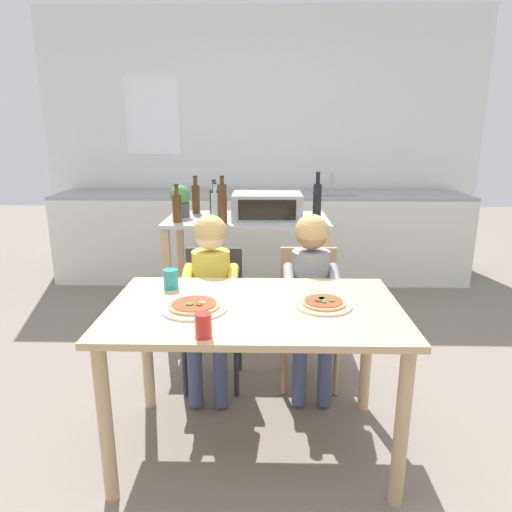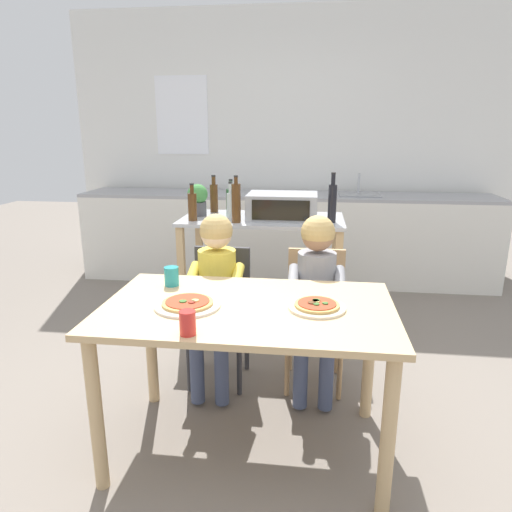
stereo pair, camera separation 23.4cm
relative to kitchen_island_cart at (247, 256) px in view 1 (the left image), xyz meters
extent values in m
plane|color=slate|center=(0.09, -0.17, -0.60)|extent=(12.21, 12.21, 0.00)
cube|color=white|center=(0.09, 1.72, 0.75)|extent=(4.59, 0.12, 2.70)
cube|color=white|center=(-1.05, 1.66, 1.05)|extent=(0.56, 0.01, 0.80)
cube|color=silver|center=(0.09, 1.31, -0.17)|extent=(4.13, 0.60, 0.86)
cube|color=#9E9EA3|center=(0.09, 1.31, 0.27)|extent=(4.13, 0.60, 0.03)
cube|color=gray|center=(0.81, 1.31, 0.28)|extent=(0.40, 0.33, 0.02)
cylinder|color=#B7BABF|center=(0.81, 1.43, 0.39)|extent=(0.02, 0.02, 0.20)
cube|color=#B7BABF|center=(0.00, 0.00, 0.28)|extent=(1.18, 0.61, 0.02)
cube|color=tan|center=(0.00, 0.00, -0.29)|extent=(1.09, 0.56, 0.02)
cube|color=tan|center=(-0.55, -0.26, -0.17)|extent=(0.05, 0.05, 0.86)
cube|color=tan|center=(0.55, -0.26, -0.17)|extent=(0.05, 0.05, 0.86)
cube|color=tan|center=(-0.55, 0.26, -0.17)|extent=(0.05, 0.05, 0.86)
cube|color=tan|center=(0.55, 0.26, -0.17)|extent=(0.05, 0.05, 0.86)
cube|color=#999BA0|center=(0.15, -0.01, 0.38)|extent=(0.50, 0.35, 0.18)
cube|color=black|center=(0.15, -0.19, 0.38)|extent=(0.40, 0.01, 0.14)
cylinder|color=black|center=(0.32, -0.20, 0.32)|extent=(0.02, 0.01, 0.02)
cylinder|color=#1E4723|center=(-0.24, 0.06, 0.39)|extent=(0.07, 0.07, 0.20)
cylinder|color=#1E4723|center=(-0.24, 0.06, 0.52)|extent=(0.03, 0.03, 0.06)
cylinder|color=black|center=(-0.24, 0.06, 0.55)|extent=(0.03, 0.03, 0.01)
cylinder|color=black|center=(0.50, -0.11, 0.42)|extent=(0.06, 0.06, 0.26)
cylinder|color=black|center=(0.50, -0.11, 0.59)|extent=(0.03, 0.03, 0.07)
cylinder|color=black|center=(0.50, -0.11, 0.63)|extent=(0.03, 0.03, 0.01)
cylinder|color=#4C2D14|center=(-0.16, -0.20, 0.42)|extent=(0.06, 0.06, 0.27)
cylinder|color=#4C2D14|center=(-0.16, -0.20, 0.58)|extent=(0.03, 0.03, 0.05)
cylinder|color=black|center=(-0.16, -0.20, 0.61)|extent=(0.03, 0.03, 0.01)
cylinder|color=#ADB7B2|center=(-0.23, -0.04, 0.38)|extent=(0.06, 0.06, 0.18)
cylinder|color=#ADB7B2|center=(-0.23, -0.04, 0.50)|extent=(0.03, 0.03, 0.07)
cylinder|color=black|center=(-0.23, -0.04, 0.55)|extent=(0.03, 0.03, 0.01)
cylinder|color=#4C2D14|center=(-0.40, 0.19, 0.40)|extent=(0.06, 0.06, 0.21)
cylinder|color=#4C2D14|center=(-0.40, 0.19, 0.53)|extent=(0.03, 0.03, 0.06)
cylinder|color=black|center=(-0.40, 0.19, 0.57)|extent=(0.03, 0.03, 0.01)
cylinder|color=#4C2D14|center=(-0.48, -0.17, 0.38)|extent=(0.06, 0.06, 0.19)
cylinder|color=#4C2D14|center=(-0.48, -0.17, 0.51)|extent=(0.03, 0.03, 0.06)
cylinder|color=black|center=(-0.48, -0.17, 0.55)|extent=(0.03, 0.03, 0.01)
cylinder|color=#4C4C51|center=(-0.49, 0.03, 0.34)|extent=(0.13, 0.13, 0.10)
sphere|color=#428942|center=(-0.49, 0.03, 0.45)|extent=(0.15, 0.15, 0.15)
cube|color=tan|center=(0.09, -1.39, 0.13)|extent=(1.32, 0.80, 0.03)
cylinder|color=tan|center=(-0.51, -1.73, -0.24)|extent=(0.06, 0.06, 0.72)
cylinder|color=tan|center=(0.69, -1.73, -0.24)|extent=(0.06, 0.06, 0.72)
cylinder|color=tan|center=(-0.51, -1.05, -0.24)|extent=(0.06, 0.06, 0.72)
cylinder|color=tan|center=(0.69, -1.05, -0.24)|extent=(0.06, 0.06, 0.72)
cube|color=#333338|center=(-0.18, -0.79, -0.16)|extent=(0.36, 0.36, 0.04)
cube|color=#333338|center=(-0.18, -0.63, 0.03)|extent=(0.34, 0.03, 0.38)
cylinder|color=#333338|center=(-0.03, -0.94, -0.38)|extent=(0.03, 0.03, 0.42)
cylinder|color=#333338|center=(-0.33, -0.94, -0.38)|extent=(0.03, 0.03, 0.42)
cylinder|color=#333338|center=(-0.03, -0.64, -0.38)|extent=(0.03, 0.03, 0.42)
cylinder|color=#333338|center=(-0.33, -0.64, -0.38)|extent=(0.03, 0.03, 0.42)
cube|color=tan|center=(0.40, -0.77, -0.16)|extent=(0.36, 0.36, 0.04)
cube|color=tan|center=(0.40, -0.61, 0.03)|extent=(0.34, 0.03, 0.38)
cylinder|color=tan|center=(0.55, -0.92, -0.38)|extent=(0.03, 0.03, 0.42)
cylinder|color=tan|center=(0.25, -0.92, -0.38)|extent=(0.03, 0.03, 0.42)
cylinder|color=tan|center=(0.55, -0.62, -0.38)|extent=(0.03, 0.03, 0.42)
cylinder|color=tan|center=(0.25, -0.62, -0.38)|extent=(0.03, 0.03, 0.42)
cube|color=#424C6B|center=(-0.11, -0.93, -0.12)|extent=(0.10, 0.30, 0.10)
cylinder|color=#424C6B|center=(-0.11, -1.06, -0.36)|extent=(0.08, 0.08, 0.44)
cube|color=#424C6B|center=(-0.25, -0.93, -0.12)|extent=(0.10, 0.30, 0.10)
cylinder|color=#424C6B|center=(-0.25, -1.06, -0.36)|extent=(0.08, 0.08, 0.44)
cylinder|color=yellow|center=(-0.05, -0.89, 0.10)|extent=(0.06, 0.26, 0.15)
cylinder|color=yellow|center=(-0.31, -0.89, 0.10)|extent=(0.06, 0.26, 0.15)
cylinder|color=yellow|center=(-0.18, -0.79, 0.06)|extent=(0.22, 0.22, 0.36)
sphere|color=beige|center=(-0.18, -0.79, 0.34)|extent=(0.18, 0.18, 0.18)
sphere|color=tan|center=(-0.18, -0.79, 0.36)|extent=(0.19, 0.19, 0.19)
cube|color=#424C6B|center=(0.47, -0.91, -0.12)|extent=(0.10, 0.30, 0.10)
cylinder|color=#424C6B|center=(0.47, -1.04, -0.36)|extent=(0.08, 0.08, 0.44)
cube|color=#424C6B|center=(0.33, -0.91, -0.12)|extent=(0.10, 0.30, 0.10)
cylinder|color=#424C6B|center=(0.33, -1.04, -0.36)|extent=(0.08, 0.08, 0.44)
cylinder|color=gray|center=(0.53, -0.87, 0.10)|extent=(0.06, 0.26, 0.15)
cylinder|color=gray|center=(0.27, -0.87, 0.10)|extent=(0.06, 0.26, 0.15)
cylinder|color=gray|center=(0.40, -0.77, 0.06)|extent=(0.22, 0.22, 0.36)
sphere|color=#A37556|center=(0.40, -0.77, 0.34)|extent=(0.18, 0.18, 0.18)
sphere|color=tan|center=(0.40, -0.77, 0.36)|extent=(0.19, 0.19, 0.19)
cylinder|color=white|center=(-0.18, -1.44, 0.15)|extent=(0.30, 0.30, 0.01)
cylinder|color=tan|center=(-0.18, -1.44, 0.17)|extent=(0.23, 0.23, 0.01)
cylinder|color=#B23D23|center=(-0.18, -1.44, 0.17)|extent=(0.20, 0.20, 0.00)
cylinder|color=#DBC666|center=(-0.14, -1.44, 0.18)|extent=(0.03, 0.03, 0.01)
cylinder|color=maroon|center=(-0.15, -1.46, 0.18)|extent=(0.03, 0.03, 0.01)
cylinder|color=#386628|center=(-0.19, -1.45, 0.18)|extent=(0.03, 0.03, 0.01)
cylinder|color=beige|center=(0.40, -1.39, 0.15)|extent=(0.26, 0.26, 0.01)
cylinder|color=tan|center=(0.40, -1.39, 0.17)|extent=(0.20, 0.20, 0.01)
cylinder|color=#B23D23|center=(0.40, -1.39, 0.17)|extent=(0.17, 0.17, 0.00)
cylinder|color=#563319|center=(0.38, -1.40, 0.18)|extent=(0.04, 0.04, 0.01)
cylinder|color=#386628|center=(0.40, -1.41, 0.18)|extent=(0.03, 0.03, 0.01)
cylinder|color=#386628|center=(0.40, -1.37, 0.18)|extent=(0.04, 0.04, 0.01)
cylinder|color=#386628|center=(0.43, -1.40, 0.18)|extent=(0.03, 0.03, 0.01)
cylinder|color=#563319|center=(0.39, -1.37, 0.18)|extent=(0.03, 0.03, 0.01)
cylinder|color=#DBC666|center=(0.40, -1.38, 0.18)|extent=(0.03, 0.03, 0.01)
cylinder|color=red|center=(-0.10, -1.72, 0.20)|extent=(0.06, 0.06, 0.10)
cylinder|color=teal|center=(-0.33, -1.16, 0.20)|extent=(0.07, 0.07, 0.10)
camera|label=1|loc=(0.14, -3.35, 0.92)|focal=32.50mm
camera|label=2|loc=(0.37, -3.33, 0.92)|focal=32.50mm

